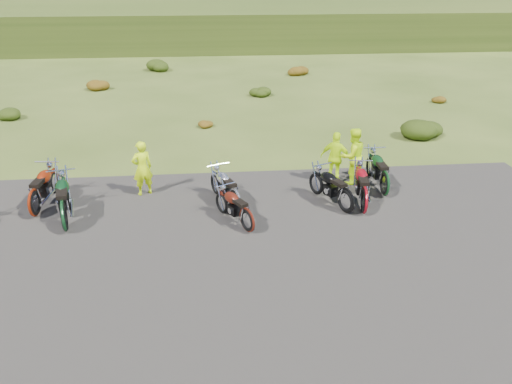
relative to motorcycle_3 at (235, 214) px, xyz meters
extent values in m
plane|color=#374A18|center=(-0.48, -1.02, 0.00)|extent=(300.00, 300.00, 0.00)
cube|color=black|center=(-0.48, -3.02, 0.00)|extent=(20.00, 12.00, 0.04)
ellipsoid|color=#21350D|center=(-9.58, 10.28, 0.31)|extent=(1.03, 1.03, 0.61)
ellipsoid|color=#6B360D|center=(-6.68, 15.58, 0.38)|extent=(1.30, 1.30, 0.77)
ellipsoid|color=#21350D|center=(-3.78, 20.88, 0.46)|extent=(1.56, 1.56, 0.92)
ellipsoid|color=#6B360D|center=(-0.88, 8.18, 0.23)|extent=(0.77, 0.77, 0.45)
ellipsoid|color=#21350D|center=(2.02, 13.48, 0.31)|extent=(1.03, 1.03, 0.61)
ellipsoid|color=#6B360D|center=(4.92, 18.78, 0.38)|extent=(1.30, 1.30, 0.77)
ellipsoid|color=#21350D|center=(7.82, 6.08, 0.46)|extent=(1.56, 1.56, 0.92)
ellipsoid|color=#6B360D|center=(10.72, 11.38, 0.23)|extent=(0.77, 0.77, 0.45)
imported|color=#C3EA0C|center=(-2.63, 1.50, 0.82)|extent=(0.71, 0.61, 1.65)
imported|color=#C3EA0C|center=(3.72, 1.76, 0.88)|extent=(1.04, 0.92, 1.76)
imported|color=#C3EA0C|center=(3.21, 1.82, 0.82)|extent=(1.03, 0.83, 1.64)
camera|label=1|loc=(-0.59, -12.30, 6.25)|focal=35.00mm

